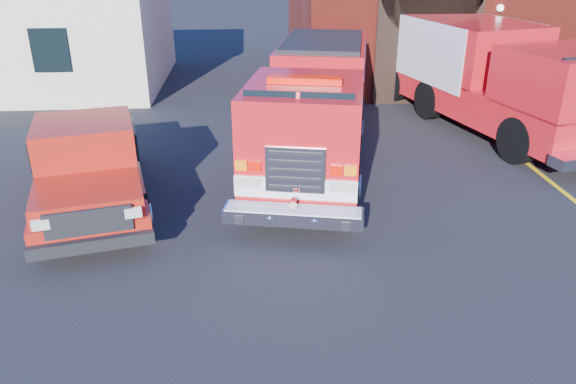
{
  "coord_description": "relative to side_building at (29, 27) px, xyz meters",
  "views": [
    {
      "loc": [
        -0.64,
        -10.0,
        5.28
      ],
      "look_at": [
        0.0,
        -1.2,
        1.3
      ],
      "focal_mm": 35.0,
      "sensor_mm": 36.0,
      "label": 1
    }
  ],
  "objects": [
    {
      "name": "fire_engine",
      "position": [
        10.06,
        -9.19,
        -0.77
      ],
      "size": [
        4.26,
        9.3,
        2.77
      ],
      "color": "black",
      "rests_on": "ground"
    },
    {
      "name": "pickup_truck",
      "position": [
        4.92,
        -11.51,
        -1.29
      ],
      "size": [
        3.42,
        6.2,
        1.92
      ],
      "color": "black",
      "rests_on": "ground"
    },
    {
      "name": "ground",
      "position": [
        9.0,
        -13.0,
        -2.2
      ],
      "size": [
        100.0,
        100.0,
        0.0
      ],
      "primitive_type": "plane",
      "color": "black",
      "rests_on": "ground"
    },
    {
      "name": "secondary_truck",
      "position": [
        15.55,
        -6.54,
        -0.56
      ],
      "size": [
        5.14,
        9.73,
        3.02
      ],
      "color": "black",
      "rests_on": "ground"
    },
    {
      "name": "parking_stripe_near",
      "position": [
        15.5,
        -12.0,
        -2.2
      ],
      "size": [
        0.12,
        3.0,
        0.01
      ],
      "primitive_type": "cube",
      "color": "yellow",
      "rests_on": "ground"
    },
    {
      "name": "parking_stripe_far",
      "position": [
        15.5,
        -6.0,
        -2.2
      ],
      "size": [
        0.12,
        3.0,
        0.01
      ],
      "primitive_type": "cube",
      "color": "yellow",
      "rests_on": "ground"
    },
    {
      "name": "side_building",
      "position": [
        0.0,
        0.0,
        0.0
      ],
      "size": [
        10.2,
        8.2,
        4.35
      ],
      "color": "beige",
      "rests_on": "ground"
    },
    {
      "name": "parking_stripe_mid",
      "position": [
        15.5,
        -9.0,
        -2.2
      ],
      "size": [
        0.12,
        3.0,
        0.01
      ],
      "primitive_type": "cube",
      "color": "yellow",
      "rests_on": "ground"
    }
  ]
}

